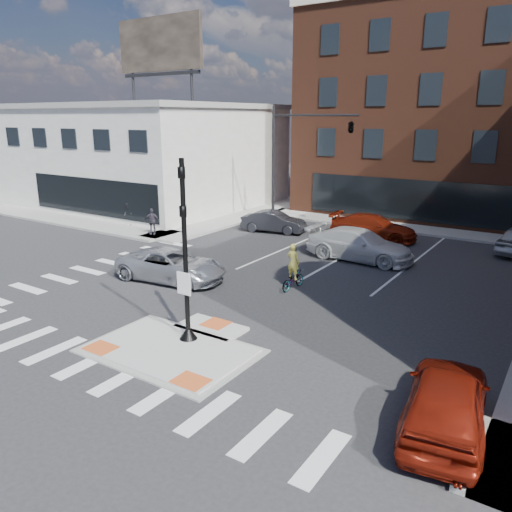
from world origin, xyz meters
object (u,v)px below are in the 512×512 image
Objects in this scene: white_pickup at (360,245)px; cyclist at (293,274)px; pedestrian_a at (129,214)px; silver_suv at (172,265)px; red_sedan at (446,400)px; pedestrian_b at (152,221)px; bg_car_dark at (274,222)px; bg_car_red at (373,227)px.

cyclist reaches higher than white_pickup.
silver_suv is at bearing -22.86° from pedestrian_a.
silver_suv is 14.22m from red_sedan.
red_sedan is 2.79× the size of pedestrian_b.
white_pickup is at bearing -92.20° from cyclist.
bg_car_dark is (-1.32, 11.16, -0.03)m from silver_suv.
pedestrian_a is (-23.76, 11.91, 0.13)m from red_sedan.
cyclist is (5.28, 2.00, -0.03)m from silver_suv.
pedestrian_b is (-11.88, -6.95, 0.21)m from bg_car_red.
cyclist is (-0.63, -6.00, -0.12)m from white_pickup.
pedestrian_b is (-5.70, -5.34, 0.29)m from bg_car_dark.
white_pickup is at bearing 14.57° from pedestrian_a.
cyclist is at bearing -76.17° from silver_suv.
white_pickup reaches higher than silver_suv.
pedestrian_a is at bearing 49.15° from silver_suv.
white_pickup is 3.66× the size of pedestrian_a.
pedestrian_a is (-9.09, -4.16, 0.23)m from bg_car_dark.
pedestrian_b reaches higher than silver_suv.
silver_suv is at bearing 144.22° from white_pickup.
white_pickup is at bearing -43.37° from silver_suv.
cyclist is at bearing -6.62° from pedestrian_a.
cyclist is 1.25× the size of pedestrian_b.
cyclist reaches higher than bg_car_red.
red_sedan is at bearing -149.38° from white_pickup.
cyclist is at bearing -49.16° from red_sedan.
red_sedan reaches higher than silver_suv.
pedestrian_b is at bearing 121.92° from bg_car_dark.
pedestrian_a is (-16.32, -1.00, 0.10)m from white_pickup.
pedestrian_b is (-7.02, 5.82, 0.25)m from silver_suv.
red_sedan is at bearing 143.25° from cyclist.
red_sedan is 2.24× the size of cyclist.
pedestrian_a is (-15.27, -5.77, 0.16)m from bg_car_red.
pedestrian_b reaches higher than red_sedan.
cyclist is at bearing -155.45° from bg_car_dark.
bg_car_red is 3.41× the size of pedestrian_a.
white_pickup is at bearing -21.31° from pedestrian_b.
cyclist is at bearing -48.14° from pedestrian_b.
pedestrian_a reaches higher than bg_car_dark.
bg_car_red is at bearing -27.76° from silver_suv.
bg_car_red is 16.32m from pedestrian_a.
silver_suv is 0.99× the size of bg_car_red.
bg_car_dark is at bearing 12.25° from pedestrian_b.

